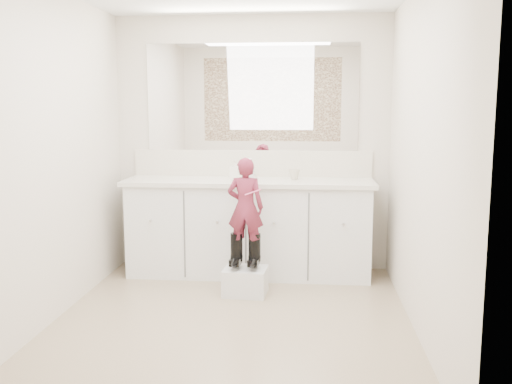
# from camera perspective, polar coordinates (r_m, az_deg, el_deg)

# --- Properties ---
(floor) EXTENTS (3.00, 3.00, 0.00)m
(floor) POSITION_cam_1_polar(r_m,az_deg,el_deg) (4.26, -2.45, -12.86)
(floor) COLOR #817254
(floor) RESTS_ON ground
(wall_back) EXTENTS (2.60, 0.00, 2.60)m
(wall_back) POSITION_cam_1_polar(r_m,az_deg,el_deg) (5.47, -0.41, 4.83)
(wall_back) COLOR beige
(wall_back) RESTS_ON floor
(wall_front) EXTENTS (2.60, 0.00, 2.60)m
(wall_front) POSITION_cam_1_polar(r_m,az_deg,el_deg) (2.51, -7.23, 0.37)
(wall_front) COLOR beige
(wall_front) RESTS_ON floor
(wall_left) EXTENTS (0.00, 3.00, 3.00)m
(wall_left) POSITION_cam_1_polar(r_m,az_deg,el_deg) (4.35, -19.80, 3.38)
(wall_left) COLOR beige
(wall_left) RESTS_ON floor
(wall_right) EXTENTS (0.00, 3.00, 3.00)m
(wall_right) POSITION_cam_1_polar(r_m,az_deg,el_deg) (4.02, 16.17, 3.15)
(wall_right) COLOR beige
(wall_right) RESTS_ON floor
(vanity_cabinet) EXTENTS (2.20, 0.55, 0.85)m
(vanity_cabinet) POSITION_cam_1_polar(r_m,az_deg,el_deg) (5.30, -0.70, -3.75)
(vanity_cabinet) COLOR silver
(vanity_cabinet) RESTS_ON floor
(countertop) EXTENTS (2.28, 0.58, 0.04)m
(countertop) POSITION_cam_1_polar(r_m,az_deg,el_deg) (5.21, -0.72, 1.00)
(countertop) COLOR beige
(countertop) RESTS_ON vanity_cabinet
(backsplash) EXTENTS (2.28, 0.03, 0.25)m
(backsplash) POSITION_cam_1_polar(r_m,az_deg,el_deg) (5.47, -0.42, 2.89)
(backsplash) COLOR beige
(backsplash) RESTS_ON countertop
(mirror) EXTENTS (2.00, 0.02, 1.00)m
(mirror) POSITION_cam_1_polar(r_m,az_deg,el_deg) (5.44, -0.43, 9.45)
(mirror) COLOR white
(mirror) RESTS_ON wall_back
(dot_panel) EXTENTS (2.00, 0.01, 1.20)m
(dot_panel) POSITION_cam_1_polar(r_m,az_deg,el_deg) (2.50, -7.37, 10.67)
(dot_panel) COLOR #472819
(dot_panel) RESTS_ON wall_front
(faucet) EXTENTS (0.08, 0.08, 0.10)m
(faucet) POSITION_cam_1_polar(r_m,az_deg,el_deg) (5.37, -0.54, 1.98)
(faucet) COLOR silver
(faucet) RESTS_ON countertop
(cup) EXTENTS (0.12, 0.12, 0.10)m
(cup) POSITION_cam_1_polar(r_m,az_deg,el_deg) (5.24, 3.85, 1.77)
(cup) COLOR beige
(cup) RESTS_ON countertop
(soap_bottle) EXTENTS (0.10, 0.11, 0.18)m
(soap_bottle) POSITION_cam_1_polar(r_m,az_deg,el_deg) (5.20, -2.08, 2.22)
(soap_bottle) COLOR silver
(soap_bottle) RESTS_ON countertop
(step_stool) EXTENTS (0.37, 0.31, 0.22)m
(step_stool) POSITION_cam_1_polar(r_m,az_deg,el_deg) (4.81, -1.07, -8.91)
(step_stool) COLOR silver
(step_stool) RESTS_ON floor
(boot_left) EXTENTS (0.12, 0.20, 0.29)m
(boot_left) POSITION_cam_1_polar(r_m,az_deg,el_deg) (4.76, -1.95, -5.86)
(boot_left) COLOR black
(boot_left) RESTS_ON step_stool
(boot_right) EXTENTS (0.12, 0.20, 0.29)m
(boot_right) POSITION_cam_1_polar(r_m,az_deg,el_deg) (4.75, -0.15, -5.90)
(boot_right) COLOR black
(boot_right) RESTS_ON step_stool
(toddler) EXTENTS (0.31, 0.22, 0.82)m
(toddler) POSITION_cam_1_polar(r_m,az_deg,el_deg) (4.68, -1.06, -1.54)
(toddler) COLOR #B53753
(toddler) RESTS_ON step_stool
(toothbrush) EXTENTS (0.14, 0.02, 0.06)m
(toothbrush) POSITION_cam_1_polar(r_m,az_deg,el_deg) (4.57, -0.31, -0.02)
(toothbrush) COLOR pink
(toothbrush) RESTS_ON toddler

